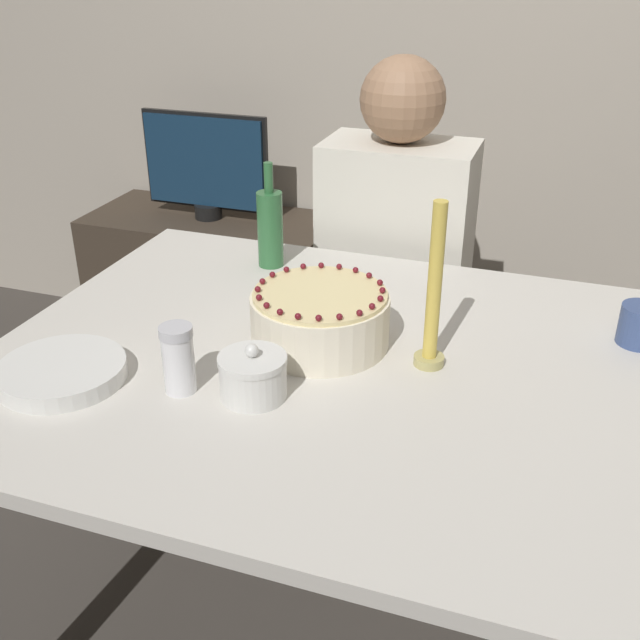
{
  "coord_description": "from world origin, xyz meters",
  "views": [
    {
      "loc": [
        0.33,
        -1.17,
        1.48
      ],
      "look_at": [
        -0.1,
        0.05,
        0.81
      ],
      "focal_mm": 42.0,
      "sensor_mm": 36.0,
      "label": 1
    }
  ],
  "objects_px": {
    "candle": "(433,301)",
    "person_man_blue_shirt": "(393,304)",
    "cake": "(320,318)",
    "sugar_bowl": "(253,376)",
    "sugar_shaker": "(178,359)",
    "bottle": "(270,227)",
    "tv_monitor": "(206,165)"
  },
  "relations": [
    {
      "from": "cake",
      "to": "sugar_bowl",
      "type": "relative_size",
      "value": 2.26
    },
    {
      "from": "cake",
      "to": "sugar_shaker",
      "type": "relative_size",
      "value": 2.14
    },
    {
      "from": "cake",
      "to": "sugar_shaker",
      "type": "height_order",
      "value": "sugar_shaker"
    },
    {
      "from": "sugar_shaker",
      "to": "sugar_bowl",
      "type": "bearing_deg",
      "value": 10.78
    },
    {
      "from": "bottle",
      "to": "tv_monitor",
      "type": "distance_m",
      "value": 0.96
    },
    {
      "from": "sugar_bowl",
      "to": "bottle",
      "type": "height_order",
      "value": "bottle"
    },
    {
      "from": "cake",
      "to": "person_man_blue_shirt",
      "type": "bearing_deg",
      "value": 91.12
    },
    {
      "from": "candle",
      "to": "bottle",
      "type": "height_order",
      "value": "candle"
    },
    {
      "from": "candle",
      "to": "sugar_shaker",
      "type": "bearing_deg",
      "value": -149.58
    },
    {
      "from": "sugar_shaker",
      "to": "bottle",
      "type": "height_order",
      "value": "bottle"
    },
    {
      "from": "cake",
      "to": "bottle",
      "type": "distance_m",
      "value": 0.42
    },
    {
      "from": "candle",
      "to": "bottle",
      "type": "xyz_separation_m",
      "value": [
        -0.46,
        0.35,
        -0.04
      ]
    },
    {
      "from": "sugar_bowl",
      "to": "tv_monitor",
      "type": "distance_m",
      "value": 1.52
    },
    {
      "from": "person_man_blue_shirt",
      "to": "tv_monitor",
      "type": "height_order",
      "value": "person_man_blue_shirt"
    },
    {
      "from": "bottle",
      "to": "person_man_blue_shirt",
      "type": "distance_m",
      "value": 0.52
    },
    {
      "from": "sugar_shaker",
      "to": "tv_monitor",
      "type": "bearing_deg",
      "value": 115.28
    },
    {
      "from": "sugar_shaker",
      "to": "tv_monitor",
      "type": "height_order",
      "value": "tv_monitor"
    },
    {
      "from": "sugar_bowl",
      "to": "bottle",
      "type": "bearing_deg",
      "value": 109.51
    },
    {
      "from": "cake",
      "to": "person_man_blue_shirt",
      "type": "height_order",
      "value": "person_man_blue_shirt"
    },
    {
      "from": "cake",
      "to": "sugar_bowl",
      "type": "bearing_deg",
      "value": -102.0
    },
    {
      "from": "sugar_bowl",
      "to": "person_man_blue_shirt",
      "type": "xyz_separation_m",
      "value": [
        0.03,
        0.9,
        -0.27
      ]
    },
    {
      "from": "candle",
      "to": "tv_monitor",
      "type": "relative_size",
      "value": 0.68
    },
    {
      "from": "bottle",
      "to": "candle",
      "type": "bearing_deg",
      "value": -36.78
    },
    {
      "from": "candle",
      "to": "tv_monitor",
      "type": "xyz_separation_m",
      "value": [
        -1.03,
        1.11,
        -0.13
      ]
    },
    {
      "from": "cake",
      "to": "tv_monitor",
      "type": "height_order",
      "value": "tv_monitor"
    },
    {
      "from": "candle",
      "to": "person_man_blue_shirt",
      "type": "height_order",
      "value": "person_man_blue_shirt"
    },
    {
      "from": "cake",
      "to": "sugar_bowl",
      "type": "xyz_separation_m",
      "value": [
        -0.05,
        -0.22,
        -0.01
      ]
    },
    {
      "from": "sugar_shaker",
      "to": "candle",
      "type": "bearing_deg",
      "value": 30.42
    },
    {
      "from": "sugar_bowl",
      "to": "sugar_shaker",
      "type": "height_order",
      "value": "sugar_shaker"
    },
    {
      "from": "sugar_shaker",
      "to": "tv_monitor",
      "type": "distance_m",
      "value": 1.48
    },
    {
      "from": "sugar_shaker",
      "to": "person_man_blue_shirt",
      "type": "bearing_deg",
      "value": 79.99
    },
    {
      "from": "tv_monitor",
      "to": "bottle",
      "type": "bearing_deg",
      "value": -53.43
    }
  ]
}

